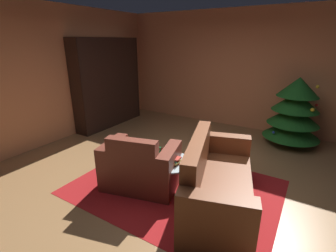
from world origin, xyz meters
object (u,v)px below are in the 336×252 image
(couch_red, at_px, (216,184))
(decorated_tree, at_px, (294,112))
(book_stack_on_table, at_px, (173,160))
(coffee_table, at_px, (171,164))
(bottle_on_table, at_px, (160,158))
(armchair_red, at_px, (140,168))
(bookshelf_unit, at_px, (112,84))

(couch_red, xyz_separation_m, decorated_tree, (0.59, 2.68, 0.38))
(couch_red, height_order, book_stack_on_table, couch_red)
(couch_red, height_order, coffee_table, couch_red)
(coffee_table, bearing_deg, bottle_on_table, -115.68)
(armchair_red, bearing_deg, couch_red, 8.22)
(coffee_table, xyz_separation_m, decorated_tree, (1.28, 2.64, 0.31))
(couch_red, relative_size, coffee_table, 3.02)
(armchair_red, bearing_deg, coffee_table, 25.76)
(armchair_red, relative_size, bottle_on_table, 4.51)
(coffee_table, distance_m, bottle_on_table, 0.23)
(armchair_red, relative_size, coffee_table, 1.87)
(bookshelf_unit, relative_size, coffee_table, 3.32)
(bookshelf_unit, relative_size, armchair_red, 1.78)
(armchair_red, distance_m, couch_red, 1.10)
(bookshelf_unit, distance_m, book_stack_on_table, 3.40)
(couch_red, distance_m, book_stack_on_table, 0.66)
(couch_red, bearing_deg, bookshelf_unit, 152.14)
(armchair_red, distance_m, decorated_tree, 3.32)
(couch_red, relative_size, book_stack_on_table, 10.07)
(bottle_on_table, xyz_separation_m, decorated_tree, (1.36, 2.80, 0.16))
(couch_red, bearing_deg, book_stack_on_table, 179.03)
(bookshelf_unit, bearing_deg, decorated_tree, 11.86)
(book_stack_on_table, bearing_deg, couch_red, -0.97)
(bottle_on_table, height_order, decorated_tree, decorated_tree)
(decorated_tree, bearing_deg, book_stack_on_table, -114.74)
(bookshelf_unit, height_order, bottle_on_table, bookshelf_unit)
(bookshelf_unit, height_order, book_stack_on_table, bookshelf_unit)
(coffee_table, relative_size, decorated_tree, 0.46)
(armchair_red, relative_size, decorated_tree, 0.86)
(bookshelf_unit, bearing_deg, bottle_on_table, -35.88)
(armchair_red, height_order, decorated_tree, decorated_tree)
(couch_red, xyz_separation_m, bottle_on_table, (-0.76, -0.12, 0.22))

